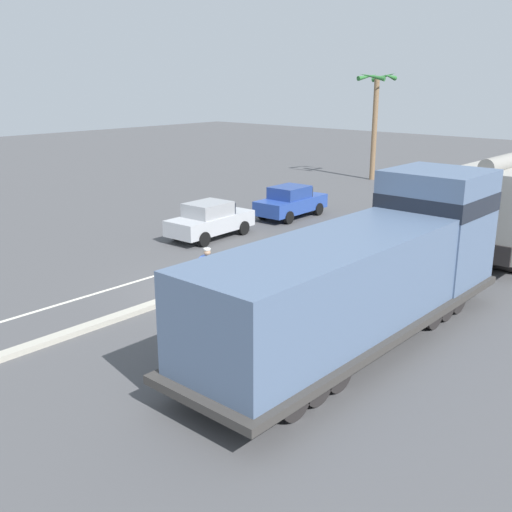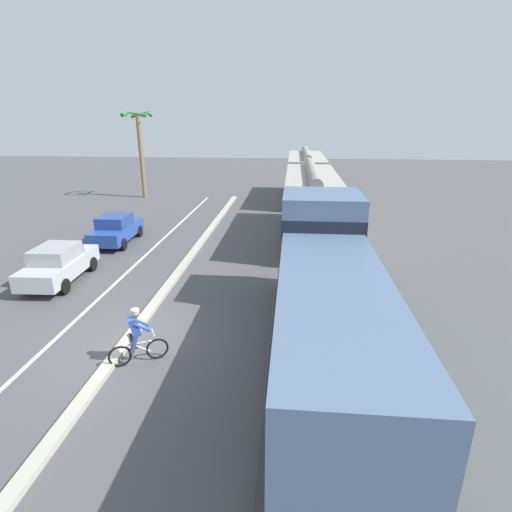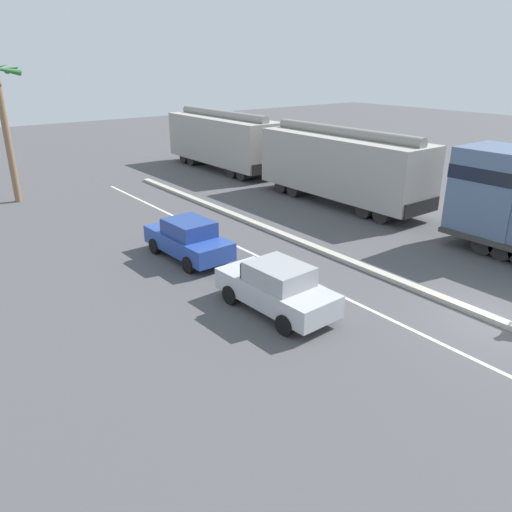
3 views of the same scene
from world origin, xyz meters
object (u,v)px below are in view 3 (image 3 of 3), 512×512
at_px(hopper_car_lead, 342,166).
at_px(parked_car_silver, 276,287).
at_px(parked_car_blue, 188,239).
at_px(palm_tree_near, 2,108).
at_px(hopper_car_middle, 223,141).

bearing_deg(hopper_car_lead, parked_car_silver, -145.05).
bearing_deg(parked_car_silver, parked_car_blue, 88.90).
relative_size(parked_car_blue, palm_tree_near, 0.58).
bearing_deg(parked_car_silver, palm_tree_near, 99.37).
bearing_deg(hopper_car_middle, palm_tree_near, -179.05).
bearing_deg(palm_tree_near, hopper_car_lead, -38.83).
bearing_deg(parked_car_silver, hopper_car_lead, 34.95).
relative_size(parked_car_silver, palm_tree_near, 0.58).
xyz_separation_m(hopper_car_lead, hopper_car_middle, (0.00, 11.60, 0.00)).
height_order(parked_car_silver, parked_car_blue, same).
height_order(hopper_car_middle, parked_car_blue, hopper_car_middle).
distance_m(parked_car_silver, parked_car_blue, 5.65).
xyz_separation_m(hopper_car_lead, parked_car_silver, (-10.98, -7.67, -1.26)).
relative_size(hopper_car_lead, palm_tree_near, 1.43).
distance_m(hopper_car_lead, hopper_car_middle, 11.60).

